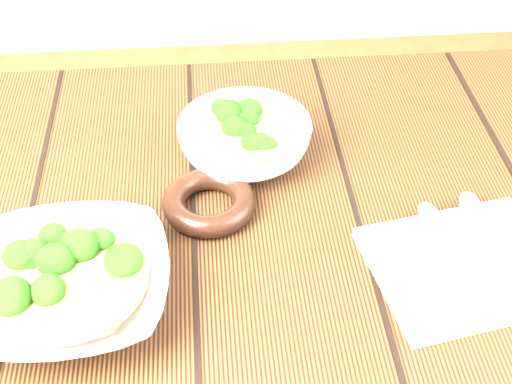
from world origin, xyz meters
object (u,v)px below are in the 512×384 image
object	(u,v)px
soup_bowl_back	(245,139)
napkin	(466,266)
soup_bowl_front	(68,286)
table	(215,308)
trivet	(209,202)

from	to	relation	value
soup_bowl_back	napkin	bearing A→B (deg)	-43.69
soup_bowl_front	napkin	distance (m)	0.44
soup_bowl_back	table	bearing A→B (deg)	-107.95
table	trivet	size ratio (longest dim) A/B	10.39
soup_bowl_back	soup_bowl_front	bearing A→B (deg)	-130.93
soup_bowl_back	napkin	size ratio (longest dim) A/B	0.87
table	soup_bowl_back	xyz separation A→B (m)	(0.05, 0.16, 0.15)
trivet	table	bearing A→B (deg)	-89.69
table	soup_bowl_front	distance (m)	0.23
napkin	soup_bowl_front	bearing A→B (deg)	171.19
table	trivet	bearing A→B (deg)	90.31
soup_bowl_front	napkin	bearing A→B (deg)	1.63
table	trivet	world-z (taller)	trivet
soup_bowl_front	trivet	xyz separation A→B (m)	(0.15, 0.14, -0.02)
table	soup_bowl_back	size ratio (longest dim) A/B	6.62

